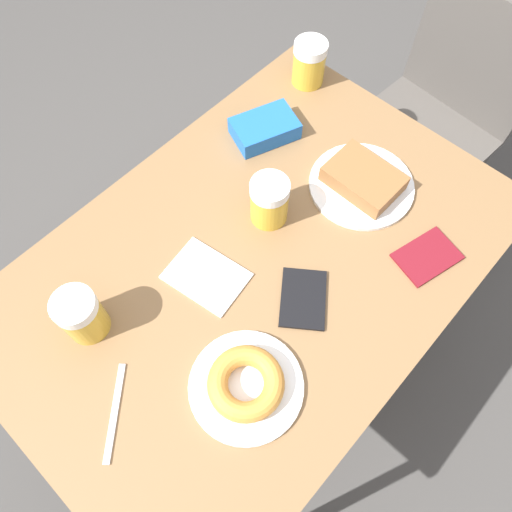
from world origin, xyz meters
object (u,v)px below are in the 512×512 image
object	(u,v)px
plate_with_donut	(246,384)
beer_mug_right	(81,315)
beer_mug_left	(309,63)
passport_far_edge	(427,256)
chair	(442,108)
blue_pouch	(265,129)
plate_with_cake	(363,181)
fork	(115,412)
napkin_folded	(206,276)
passport_near_edge	(303,298)
beer_mug_center	(269,201)

from	to	relation	value
plate_with_donut	beer_mug_right	xyz separation A→B (m)	(-0.30, -0.12, 0.04)
beer_mug_left	passport_far_edge	distance (m)	0.56
chair	beer_mug_right	size ratio (longest dim) A/B	7.74
chair	blue_pouch	size ratio (longest dim) A/B	5.05
plate_with_cake	plate_with_donut	distance (m)	0.51
fork	beer_mug_right	bearing A→B (deg)	155.87
napkin_folded	blue_pouch	world-z (taller)	blue_pouch
beer_mug_left	blue_pouch	world-z (taller)	beer_mug_left
beer_mug_right	napkin_folded	distance (m)	0.25
chair	plate_with_cake	xyz separation A→B (m)	(0.07, -0.58, 0.26)
passport_near_edge	beer_mug_center	bearing A→B (deg)	151.58
plate_with_cake	fork	size ratio (longest dim) A/B	1.68
plate_with_donut	beer_mug_right	size ratio (longest dim) A/B	1.87
plate_with_donut	beer_mug_left	xyz separation A→B (m)	(-0.42, 0.67, 0.04)
beer_mug_left	blue_pouch	bearing A→B (deg)	-78.61
beer_mug_center	blue_pouch	distance (m)	0.23
beer_mug_left	beer_mug_right	world-z (taller)	same
napkin_folded	passport_near_edge	xyz separation A→B (m)	(0.18, 0.10, 0.00)
chair	passport_far_edge	size ratio (longest dim) A/B	5.97
plate_with_cake	napkin_folded	xyz separation A→B (m)	(-0.09, -0.39, -0.02)
beer_mug_right	passport_far_edge	distance (m)	0.69
beer_mug_left	beer_mug_center	xyz separation A→B (m)	(0.20, -0.37, 0.00)
beer_mug_center	beer_mug_right	world-z (taller)	same
plate_with_cake	napkin_folded	world-z (taller)	plate_with_cake
plate_with_cake	passport_far_edge	distance (m)	0.21
passport_near_edge	napkin_folded	bearing A→B (deg)	-151.34
plate_with_donut	beer_mug_center	distance (m)	0.37
passport_near_edge	plate_with_donut	bearing A→B (deg)	-80.00
napkin_folded	beer_mug_center	bearing A→B (deg)	91.53
beer_mug_right	fork	xyz separation A→B (m)	(0.16, -0.07, -0.05)
beer_mug_right	napkin_folded	size ratio (longest dim) A/B	0.66
chair	passport_near_edge	xyz separation A→B (m)	(0.15, -0.88, 0.25)
beer_mug_center	plate_with_cake	bearing A→B (deg)	63.12
beer_mug_center	passport_near_edge	world-z (taller)	beer_mug_center
fork	napkin_folded	bearing A→B (deg)	103.51
napkin_folded	beer_mug_right	bearing A→B (deg)	-111.63
beer_mug_left	plate_with_cake	bearing A→B (deg)	-29.59
napkin_folded	blue_pouch	distance (m)	0.39
plate_with_donut	fork	xyz separation A→B (m)	(-0.14, -0.19, -0.02)
beer_mug_right	beer_mug_left	bearing A→B (deg)	98.41
plate_with_cake	plate_with_donut	xyz separation A→B (m)	(0.12, -0.50, 0.00)
beer_mug_center	fork	distance (m)	0.50
chair	beer_mug_left	size ratio (longest dim) A/B	7.74
plate_with_donut	beer_mug_center	size ratio (longest dim) A/B	1.87
plate_with_donut	napkin_folded	distance (m)	0.24
plate_with_donut	passport_far_edge	bearing A→B (deg)	78.51
beer_mug_center	fork	bearing A→B (deg)	-81.13
plate_with_cake	blue_pouch	world-z (taller)	plate_with_cake
passport_far_edge	chair	bearing A→B (deg)	113.71
beer_mug_right	napkin_folded	xyz separation A→B (m)	(0.09, 0.23, -0.05)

